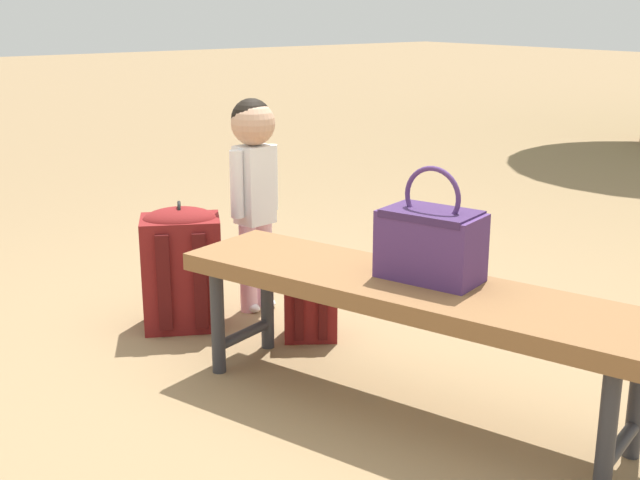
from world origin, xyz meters
name	(u,v)px	position (x,y,z in m)	size (l,w,h in m)	color
ground_plane	(322,378)	(0.00, 0.00, 0.00)	(40.00, 40.00, 0.00)	#8C704C
park_bench	(407,298)	(-0.36, -0.07, 0.39)	(1.65, 0.85, 0.45)	brown
handbag	(431,241)	(-0.38, -0.14, 0.58)	(0.36, 0.26, 0.37)	#4C2D66
child_standing	(254,171)	(0.75, -0.21, 0.62)	(0.19, 0.25, 0.92)	#E5B2C6
backpack_large	(182,265)	(0.76, 0.15, 0.27)	(0.36, 0.39, 0.54)	maroon
backpack_small	(310,296)	(0.33, -0.19, 0.18)	(0.25, 0.26, 0.35)	maroon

